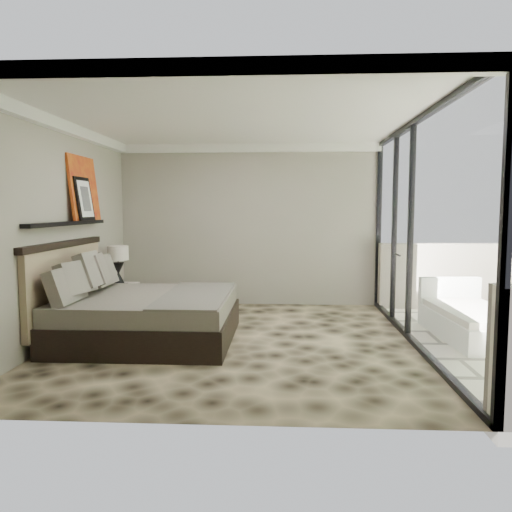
# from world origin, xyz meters

# --- Properties ---
(floor) EXTENTS (5.00, 5.00, 0.00)m
(floor) POSITION_xyz_m (0.00, 0.00, 0.00)
(floor) COLOR black
(floor) RESTS_ON ground
(ceiling) EXTENTS (4.50, 5.00, 0.02)m
(ceiling) POSITION_xyz_m (0.00, 0.00, 2.79)
(ceiling) COLOR silver
(ceiling) RESTS_ON back_wall
(back_wall) EXTENTS (4.50, 0.02, 2.80)m
(back_wall) POSITION_xyz_m (0.00, 2.49, 1.40)
(back_wall) COLOR gray
(back_wall) RESTS_ON floor
(left_wall) EXTENTS (0.02, 5.00, 2.80)m
(left_wall) POSITION_xyz_m (-2.24, 0.00, 1.40)
(left_wall) COLOR gray
(left_wall) RESTS_ON floor
(glass_wall) EXTENTS (0.08, 5.00, 2.80)m
(glass_wall) POSITION_xyz_m (2.25, 0.00, 1.40)
(glass_wall) COLOR white
(glass_wall) RESTS_ON floor
(picture_ledge) EXTENTS (0.12, 2.20, 0.05)m
(picture_ledge) POSITION_xyz_m (-2.18, 0.10, 1.50)
(picture_ledge) COLOR black
(picture_ledge) RESTS_ON left_wall
(bed) EXTENTS (2.20, 2.12, 1.21)m
(bed) POSITION_xyz_m (-1.22, -0.01, 0.36)
(bed) COLOR black
(bed) RESTS_ON floor
(nightstand) EXTENTS (0.57, 0.57, 0.49)m
(nightstand) POSITION_xyz_m (-1.94, 1.34, 0.24)
(nightstand) COLOR black
(nightstand) RESTS_ON floor
(table_lamp) EXTENTS (0.32, 0.32, 0.59)m
(table_lamp) POSITION_xyz_m (-1.97, 1.38, 0.90)
(table_lamp) COLOR black
(table_lamp) RESTS_ON nightstand
(abstract_canvas) EXTENTS (0.13, 0.90, 0.90)m
(abstract_canvas) POSITION_xyz_m (-2.19, 0.67, 1.97)
(abstract_canvas) COLOR #A84B0E
(abstract_canvas) RESTS_ON picture_ledge
(framed_print) EXTENTS (0.11, 0.50, 0.60)m
(framed_print) POSITION_xyz_m (-2.14, 0.53, 1.82)
(framed_print) COLOR black
(framed_print) RESTS_ON picture_ledge
(lounger) EXTENTS (0.98, 1.82, 0.69)m
(lounger) POSITION_xyz_m (3.09, 0.36, 0.21)
(lounger) COLOR white
(lounger) RESTS_ON terrace_slab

